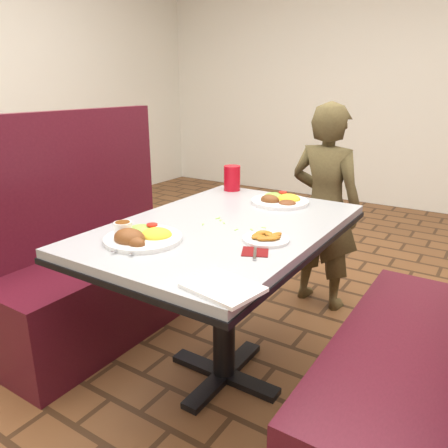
{
  "coord_description": "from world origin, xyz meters",
  "views": [
    {
      "loc": [
        0.93,
        -1.44,
        1.31
      ],
      "look_at": [
        0.0,
        0.0,
        0.75
      ],
      "focal_mm": 35.0,
      "sensor_mm": 36.0,
      "label": 1
    }
  ],
  "objects": [
    {
      "name": "far_dinner_plate",
      "position": [
        0.05,
        0.43,
        0.78
      ],
      "size": [
        0.28,
        0.28,
        0.07
      ],
      "rotation": [
        0.0,
        0.0,
        -0.3
      ],
      "color": "white",
      "rests_on": "dining_table"
    },
    {
      "name": "diner_person",
      "position": [
        0.09,
        0.95,
        0.61
      ],
      "size": [
        0.47,
        0.34,
        1.21
      ],
      "primitive_type": "imported",
      "rotation": [
        0.0,
        0.0,
        3.02
      ],
      "color": "brown",
      "rests_on": "ground"
    },
    {
      "name": "paper_napkin",
      "position": [
        0.32,
        -0.51,
        0.76
      ],
      "size": [
        0.23,
        0.19,
        0.01
      ],
      "primitive_type": "cube",
      "rotation": [
        0.0,
        0.0,
        -0.17
      ],
      "color": "white",
      "rests_on": "dining_table"
    },
    {
      "name": "booth_bench_right",
      "position": [
        0.8,
        0.0,
        0.33
      ],
      "size": [
        0.47,
        1.2,
        1.17
      ],
      "color": "#561321",
      "rests_on": "ground"
    },
    {
      "name": "plantain_plate",
      "position": [
        0.24,
        -0.08,
        0.76
      ],
      "size": [
        0.17,
        0.17,
        0.03
      ],
      "rotation": [
        0.0,
        0.0,
        0.14
      ],
      "color": "white",
      "rests_on": "dining_table"
    },
    {
      "name": "lettuce_shreds",
      "position": [
        0.04,
        0.06,
        0.75
      ],
      "size": [
        0.28,
        0.32,
        0.0
      ],
      "primitive_type": null,
      "color": "#92C64F",
      "rests_on": "dining_table"
    },
    {
      "name": "fork_utensil",
      "position": [
        -0.11,
        -0.42,
        0.76
      ],
      "size": [
        0.05,
        0.15,
        0.0
      ],
      "primitive_type": "cube",
      "rotation": [
        0.0,
        0.0,
        -0.29
      ],
      "color": "silver",
      "rests_on": "dining_table"
    },
    {
      "name": "maroon_napkin",
      "position": [
        0.26,
        -0.21,
        0.75
      ],
      "size": [
        0.12,
        0.12,
        0.0
      ],
      "primitive_type": "cube",
      "rotation": [
        0.0,
        0.0,
        0.44
      ],
      "color": "#5F0E0E",
      "rests_on": "dining_table"
    },
    {
      "name": "dining_table",
      "position": [
        0.0,
        0.0,
        0.65
      ],
      "size": [
        0.81,
        1.21,
        0.75
      ],
      "color": "#A5A8AA",
      "rests_on": "ground"
    },
    {
      "name": "red_tumbler",
      "position": [
        -0.29,
        0.53,
        0.82
      ],
      "size": [
        0.09,
        0.09,
        0.13
      ],
      "primitive_type": "cylinder",
      "color": "red",
      "rests_on": "dining_table"
    },
    {
      "name": "spoon_utensil",
      "position": [
        0.27,
        -0.22,
        0.75
      ],
      "size": [
        0.07,
        0.12,
        0.0
      ],
      "primitive_type": "cube",
      "rotation": [
        0.0,
        0.0,
        0.48
      ],
      "color": "silver",
      "rests_on": "dining_table"
    },
    {
      "name": "booth_bench_left",
      "position": [
        -0.8,
        0.0,
        0.33
      ],
      "size": [
        0.47,
        1.2,
        1.17
      ],
      "color": "#561321",
      "rests_on": "ground"
    },
    {
      "name": "near_dinner_plate",
      "position": [
        -0.15,
        -0.34,
        0.78
      ],
      "size": [
        0.29,
        0.29,
        0.09
      ],
      "rotation": [
        0.0,
        0.0,
        -0.09
      ],
      "color": "white",
      "rests_on": "dining_table"
    },
    {
      "name": "knife_utensil",
      "position": [
        -0.1,
        -0.4,
        0.76
      ],
      "size": [
        0.08,
        0.16,
        0.0
      ],
      "primitive_type": "cube",
      "rotation": [
        0.0,
        0.0,
        0.42
      ],
      "color": "#BDBCC1",
      "rests_on": "dining_table"
    }
  ]
}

